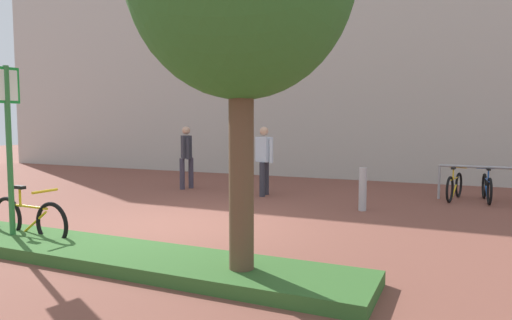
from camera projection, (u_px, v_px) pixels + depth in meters
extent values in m
plane|color=brown|center=(182.00, 226.00, 8.02)|extent=(60.00, 60.00, 0.00)
cube|color=#B2ADA3|center=(320.00, 28.00, 15.25)|extent=(28.00, 1.20, 10.00)
cube|color=#336028|center=(107.00, 254.00, 6.00)|extent=(7.00, 1.10, 0.16)
cylinder|color=brown|center=(241.00, 176.00, 5.06)|extent=(0.28, 0.28, 2.43)
cylinder|color=#2D7238|center=(10.00, 157.00, 6.63)|extent=(0.08, 0.08, 2.63)
cube|color=#198C33|center=(6.00, 85.00, 6.55)|extent=(0.10, 0.36, 0.52)
cube|color=white|center=(6.00, 85.00, 6.55)|extent=(0.10, 0.30, 0.44)
torus|color=black|center=(7.00, 218.00, 7.10)|extent=(0.66, 0.10, 0.66)
torus|color=black|center=(52.00, 224.00, 6.63)|extent=(0.66, 0.10, 0.66)
cylinder|color=gold|center=(28.00, 206.00, 6.85)|extent=(0.84, 0.08, 0.04)
cylinder|color=gold|center=(33.00, 224.00, 6.82)|extent=(0.61, 0.07, 0.44)
cylinder|color=gold|center=(20.00, 198.00, 6.92)|extent=(0.04, 0.04, 0.28)
cube|color=black|center=(20.00, 187.00, 6.91)|extent=(0.20, 0.09, 0.05)
cylinder|color=gold|center=(45.00, 191.00, 6.65)|extent=(0.06, 0.42, 0.04)
cylinder|color=#99999E|center=(439.00, 182.00, 10.88)|extent=(0.06, 0.06, 0.80)
cylinder|color=#99999E|center=(488.00, 167.00, 10.40)|extent=(2.05, 0.12, 0.06)
torus|color=black|center=(450.00, 189.00, 10.33)|extent=(0.17, 0.61, 0.61)
torus|color=black|center=(459.00, 185.00, 11.10)|extent=(0.17, 0.61, 0.61)
cylinder|color=gold|center=(455.00, 179.00, 10.70)|extent=(0.18, 0.76, 0.03)
cylinder|color=gold|center=(455.00, 188.00, 10.79)|extent=(0.14, 0.55, 0.40)
cylinder|color=gold|center=(453.00, 175.00, 10.55)|extent=(0.03, 0.03, 0.26)
cube|color=black|center=(453.00, 168.00, 10.54)|extent=(0.11, 0.19, 0.05)
cylinder|color=gold|center=(458.00, 167.00, 10.97)|extent=(0.39, 0.11, 0.04)
torus|color=black|center=(490.00, 191.00, 10.04)|extent=(0.10, 0.61, 0.61)
torus|color=black|center=(484.00, 186.00, 10.92)|extent=(0.10, 0.61, 0.61)
cylinder|color=#194CA5|center=(487.00, 180.00, 10.46)|extent=(0.09, 0.77, 0.03)
cylinder|color=#194CA5|center=(486.00, 189.00, 10.57)|extent=(0.07, 0.56, 0.40)
cylinder|color=#194CA5|center=(488.00, 176.00, 10.30)|extent=(0.03, 0.03, 0.26)
cube|color=black|center=(489.00, 169.00, 10.28)|extent=(0.09, 0.19, 0.05)
cylinder|color=#194CA5|center=(486.00, 168.00, 10.78)|extent=(0.39, 0.06, 0.04)
cylinder|color=#ADADB2|center=(363.00, 189.00, 9.37)|extent=(0.16, 0.16, 0.90)
cylinder|color=#383342|center=(191.00, 173.00, 12.67)|extent=(0.14, 0.14, 0.85)
cylinder|color=#383342|center=(182.00, 174.00, 12.42)|extent=(0.14, 0.14, 0.85)
cube|color=#2D2D38|center=(186.00, 147.00, 12.49)|extent=(0.45, 0.46, 0.62)
cylinder|color=#2D2D38|center=(185.00, 147.00, 12.73)|extent=(0.09, 0.09, 0.59)
cylinder|color=#2D2D38|center=(188.00, 148.00, 12.24)|extent=(0.09, 0.09, 0.59)
sphere|color=tan|center=(186.00, 130.00, 12.45)|extent=(0.22, 0.22, 0.22)
cylinder|color=#2D2D38|center=(262.00, 179.00, 11.18)|extent=(0.14, 0.14, 0.85)
cylinder|color=#2D2D38|center=(266.00, 178.00, 11.50)|extent=(0.14, 0.14, 0.85)
cube|color=silver|center=(264.00, 149.00, 11.28)|extent=(0.46, 0.39, 0.62)
cylinder|color=silver|center=(271.00, 151.00, 11.08)|extent=(0.09, 0.09, 0.59)
cylinder|color=silver|center=(258.00, 150.00, 11.48)|extent=(0.09, 0.09, 0.59)
sphere|color=tan|center=(264.00, 131.00, 11.24)|extent=(0.22, 0.22, 0.22)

